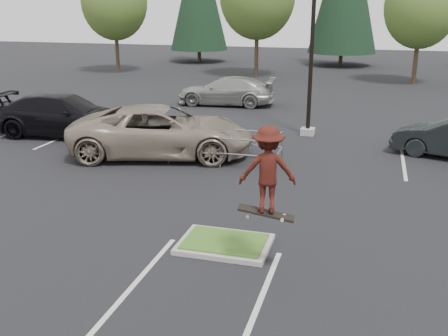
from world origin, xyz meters
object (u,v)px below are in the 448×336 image
(car_far_silver, at_px, (226,91))
(light_pole, at_px, (313,31))
(skateboarder, at_px, (267,170))
(car_l_black, at_px, (63,115))
(car_l_tan, at_px, (160,131))
(cart_corral, at_px, (214,143))
(decid_a, at_px, (115,4))
(decid_c, at_px, (421,9))

(car_far_silver, bearing_deg, light_pole, 38.45)
(skateboarder, distance_m, car_far_silver, 20.05)
(car_l_black, bearing_deg, car_far_silver, -34.17)
(car_l_tan, xyz_separation_m, car_far_silver, (-0.42, 11.00, -0.16))
(skateboarder, relative_size, car_l_tan, 0.29)
(car_far_silver, bearing_deg, cart_corral, 9.21)
(car_far_silver, bearing_deg, decid_a, -136.83)
(decid_a, height_order, cart_corral, decid_a)
(cart_corral, bearing_deg, car_l_tan, 175.32)
(car_l_tan, bearing_deg, light_pole, -59.97)
(decid_a, relative_size, cart_corral, 2.19)
(cart_corral, bearing_deg, car_l_black, 164.64)
(light_pole, bearing_deg, decid_a, 135.75)
(cart_corral, relative_size, car_far_silver, 0.73)
(decid_c, xyz_separation_m, car_l_black, (-15.99, -20.93, -4.33))
(car_far_silver, bearing_deg, car_l_black, -32.87)
(light_pole, relative_size, decid_a, 1.14)
(car_l_tan, distance_m, car_l_black, 5.75)
(decid_a, xyz_separation_m, cart_corral, (15.65, -23.21, -4.86))
(decid_c, bearing_deg, car_far_silver, -132.89)
(car_l_tan, distance_m, car_far_silver, 11.01)
(skateboarder, relative_size, car_far_silver, 0.36)
(light_pole, bearing_deg, car_far_silver, 132.51)
(skateboarder, xyz_separation_m, car_far_silver, (-6.20, 19.00, -1.56))
(skateboarder, distance_m, car_l_tan, 9.97)
(car_l_black, height_order, car_far_silver, car_l_black)
(decid_c, distance_m, car_l_black, 26.69)
(car_l_black, bearing_deg, light_pole, -78.95)
(decid_a, xyz_separation_m, skateboarder, (19.21, -31.03, -3.21))
(light_pole, xyz_separation_m, decid_c, (5.49, 17.83, 0.69))
(decid_a, height_order, skateboarder, decid_a)
(decid_a, relative_size, car_far_silver, 1.59)
(decid_a, distance_m, cart_corral, 28.41)
(skateboarder, bearing_deg, decid_c, -112.94)
(car_l_tan, height_order, car_l_black, car_l_tan)
(car_l_black, bearing_deg, decid_a, 15.40)
(decid_c, height_order, car_far_silver, decid_c)
(skateboarder, bearing_deg, car_l_black, -55.60)
(decid_c, xyz_separation_m, cart_corral, (-8.35, -23.01, -4.53))
(decid_c, bearing_deg, cart_corral, -109.95)
(skateboarder, height_order, car_far_silver, skateboarder)
(light_pole, xyz_separation_m, car_l_black, (-10.50, -3.09, -3.63))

